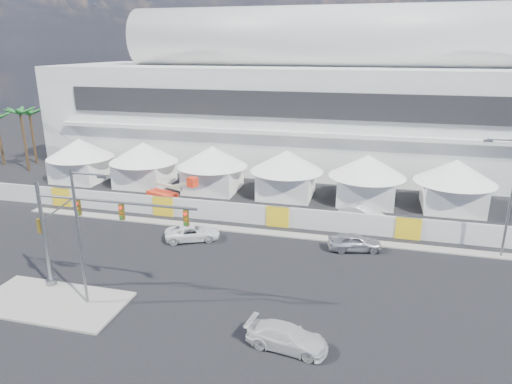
% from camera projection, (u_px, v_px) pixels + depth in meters
% --- Properties ---
extents(ground, '(160.00, 160.00, 0.00)m').
position_uv_depth(ground, '(153.00, 292.00, 32.32)').
color(ground, black).
rests_on(ground, ground).
extents(median_island, '(10.00, 5.00, 0.15)m').
position_uv_depth(median_island, '(52.00, 302.00, 30.95)').
color(median_island, gray).
rests_on(median_island, ground).
extents(far_curb, '(80.00, 1.20, 0.12)m').
position_uv_depth(far_curb, '(433.00, 249.00, 39.08)').
color(far_curb, gray).
rests_on(far_curb, ground).
extents(stadium, '(80.00, 24.80, 21.98)m').
position_uv_depth(stadium, '(336.00, 99.00, 65.65)').
color(stadium, silver).
rests_on(stadium, ground).
extents(tent_row, '(53.40, 8.40, 5.40)m').
position_uv_depth(tent_row, '(249.00, 167.00, 53.37)').
color(tent_row, white).
rests_on(tent_row, ground).
extents(hoarding_fence, '(70.00, 0.25, 2.00)m').
position_uv_depth(hoarding_fence, '(278.00, 216.00, 43.96)').
color(hoarding_fence, silver).
rests_on(hoarding_fence, ground).
extents(palm_cluster, '(10.60, 10.60, 8.55)m').
position_uv_depth(palm_cluster, '(31.00, 118.00, 65.37)').
color(palm_cluster, '#47331E').
rests_on(palm_cluster, ground).
extents(sedan_silver, '(2.77, 4.78, 1.53)m').
position_uv_depth(sedan_silver, '(355.00, 242.00, 38.79)').
color(sedan_silver, '#B4B3B8').
rests_on(sedan_silver, ground).
extents(pickup_curb, '(4.06, 5.37, 1.35)m').
position_uv_depth(pickup_curb, '(192.00, 233.00, 40.95)').
color(pickup_curb, white).
rests_on(pickup_curb, ground).
extents(pickup_near, '(2.59, 5.00, 1.39)m').
position_uv_depth(pickup_near, '(287.00, 337.00, 26.22)').
color(pickup_near, silver).
rests_on(pickup_near, ground).
extents(lot_car_a, '(3.35, 4.93, 1.54)m').
position_uv_depth(lot_car_a, '(362.00, 214.00, 45.36)').
color(lot_car_a, silver).
rests_on(lot_car_a, ground).
extents(traffic_mast, '(11.94, 0.76, 7.81)m').
position_uv_depth(traffic_mast, '(74.00, 231.00, 31.20)').
color(traffic_mast, slate).
rests_on(traffic_mast, median_island).
extents(streetlight_median, '(2.57, 0.26, 9.28)m').
position_uv_depth(streetlight_median, '(82.00, 229.00, 29.15)').
color(streetlight_median, slate).
rests_on(streetlight_median, median_island).
extents(streetlight_curb, '(2.95, 0.67, 9.98)m').
position_uv_depth(streetlight_curb, '(509.00, 190.00, 36.12)').
color(streetlight_curb, slate).
rests_on(streetlight_curb, ground).
extents(boom_lift, '(7.28, 2.77, 3.57)m').
position_uv_depth(boom_lift, '(168.00, 194.00, 50.93)').
color(boom_lift, red).
rests_on(boom_lift, ground).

